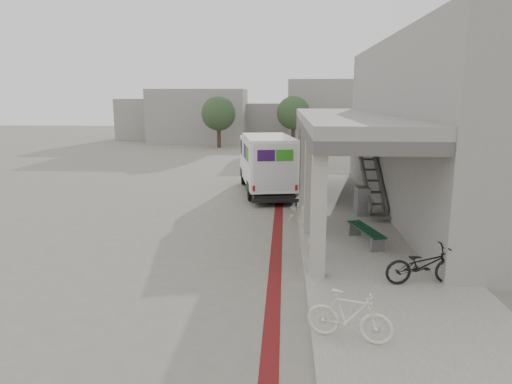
# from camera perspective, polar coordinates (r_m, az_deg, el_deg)

# --- Properties ---
(ground) EXTENTS (120.00, 120.00, 0.00)m
(ground) POSITION_cam_1_polar(r_m,az_deg,el_deg) (15.58, -1.06, -5.77)
(ground) COLOR slate
(ground) RESTS_ON ground
(bike_lane_stripe) EXTENTS (0.35, 40.00, 0.01)m
(bike_lane_stripe) POSITION_cam_1_polar(r_m,az_deg,el_deg) (17.45, 2.76, -3.83)
(bike_lane_stripe) COLOR maroon
(bike_lane_stripe) RESTS_ON ground
(sidewalk) EXTENTS (4.40, 28.00, 0.12)m
(sidewalk) POSITION_cam_1_polar(r_m,az_deg,el_deg) (15.76, 13.67, -5.68)
(sidewalk) COLOR gray
(sidewalk) RESTS_ON ground
(transit_building) EXTENTS (7.60, 17.00, 7.00)m
(transit_building) POSITION_cam_1_polar(r_m,az_deg,el_deg) (20.14, 19.95, 7.39)
(transit_building) COLOR gray
(transit_building) RESTS_ON ground
(distant_backdrop) EXTENTS (28.00, 10.00, 6.50)m
(distant_backdrop) POSITION_cam_1_polar(r_m,az_deg,el_deg) (50.89, -0.97, 9.54)
(distant_backdrop) COLOR gray
(distant_backdrop) RESTS_ON ground
(tree_left) EXTENTS (3.20, 3.20, 4.80)m
(tree_left) POSITION_cam_1_polar(r_m,az_deg,el_deg) (43.28, -4.71, 9.74)
(tree_left) COLOR #38281C
(tree_left) RESTS_ON ground
(tree_mid) EXTENTS (3.20, 3.20, 4.80)m
(tree_mid) POSITION_cam_1_polar(r_m,az_deg,el_deg) (44.84, 4.69, 9.81)
(tree_mid) COLOR #38281C
(tree_mid) RESTS_ON ground
(tree_right) EXTENTS (3.20, 3.20, 4.80)m
(tree_right) POSITION_cam_1_polar(r_m,az_deg,el_deg) (44.70, 15.16, 9.44)
(tree_right) COLOR #38281C
(tree_right) RESTS_ON ground
(fedex_truck) EXTENTS (3.14, 7.00, 2.88)m
(fedex_truck) POSITION_cam_1_polar(r_m,az_deg,el_deg) (22.69, 1.24, 3.76)
(fedex_truck) COLOR black
(fedex_truck) RESTS_ON ground
(bench) EXTENTS (0.94, 2.08, 0.48)m
(bench) POSITION_cam_1_polar(r_m,az_deg,el_deg) (15.00, 13.57, -4.97)
(bench) COLOR slate
(bench) RESTS_ON sidewalk
(bollard_near) EXTENTS (0.38, 0.38, 0.58)m
(bollard_near) POSITION_cam_1_polar(r_m,az_deg,el_deg) (13.50, 7.20, -6.84)
(bollard_near) COLOR gray
(bollard_near) RESTS_ON sidewalk
(bollard_far) EXTENTS (0.45, 0.45, 0.67)m
(bollard_far) POSITION_cam_1_polar(r_m,az_deg,el_deg) (17.20, 6.44, -2.57)
(bollard_far) COLOR gray
(bollard_far) RESTS_ON sidewalk
(utility_cabinet) EXTENTS (0.56, 0.71, 1.12)m
(utility_cabinet) POSITION_cam_1_polar(r_m,az_deg,el_deg) (18.50, 13.11, -1.08)
(utility_cabinet) COLOR gray
(utility_cabinet) RESTS_ON sidewalk
(bicycle_black) EXTENTS (1.97, 0.92, 1.00)m
(bicycle_black) POSITION_cam_1_polar(r_m,az_deg,el_deg) (12.19, 20.17, -8.53)
(bicycle_black) COLOR black
(bicycle_black) RESTS_ON sidewalk
(bicycle_cream) EXTENTS (1.72, 0.95, 1.00)m
(bicycle_cream) POSITION_cam_1_polar(r_m,az_deg,el_deg) (9.17, 11.62, -14.91)
(bicycle_cream) COLOR silver
(bicycle_cream) RESTS_ON sidewalk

